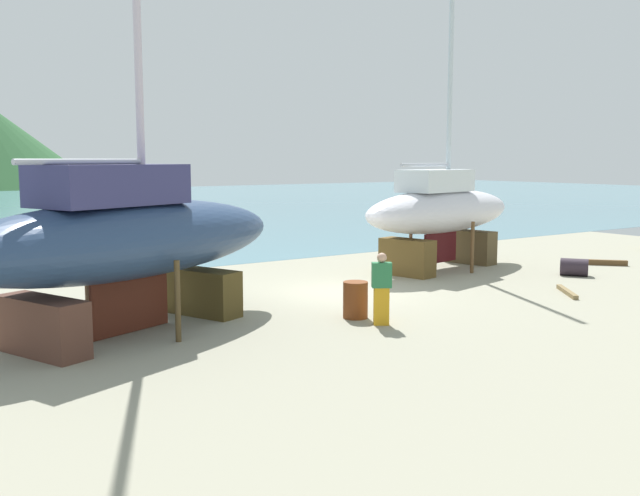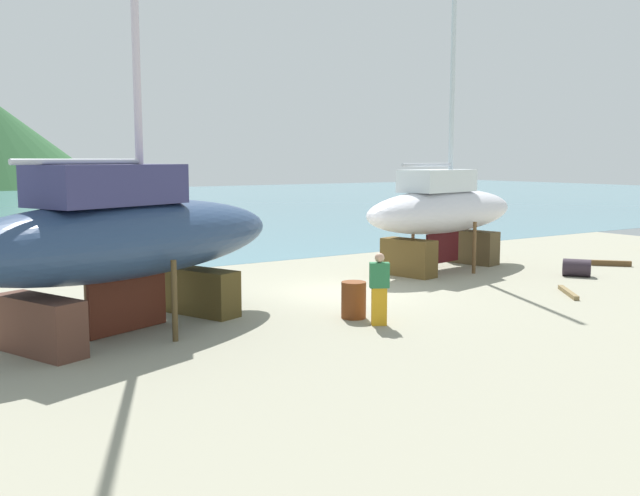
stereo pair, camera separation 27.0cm
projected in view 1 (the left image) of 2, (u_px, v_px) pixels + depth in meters
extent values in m
plane|color=gray|center=(416.00, 311.00, 17.58)|extent=(41.25, 41.25, 0.00)
cube|color=teal|center=(24.00, 209.00, 52.95)|extent=(165.00, 67.44, 0.01)
cube|color=#4A3C1B|center=(201.00, 292.00, 17.18)|extent=(1.41, 2.20, 1.10)
cube|color=#533327|center=(42.00, 327.00, 13.63)|extent=(1.41, 2.20, 1.10)
cylinder|color=#4F3B29|center=(87.00, 287.00, 16.17)|extent=(0.12, 0.12, 1.69)
cylinder|color=#503E23|center=(178.00, 301.00, 14.57)|extent=(0.12, 0.12, 1.69)
ellipsoid|color=navy|center=(128.00, 239.00, 15.22)|extent=(9.01, 5.58, 1.68)
cube|color=#522215|center=(131.00, 305.00, 15.40)|extent=(1.96, 0.83, 1.18)
cube|color=navy|center=(110.00, 185.00, 14.72)|extent=(3.47, 2.59, 0.84)
cylinder|color=#B6B9C2|center=(83.00, 162.00, 14.13)|extent=(2.86, 1.21, 0.12)
cube|color=brown|center=(470.00, 247.00, 25.63)|extent=(1.07, 1.92, 1.19)
cube|color=brown|center=(407.00, 257.00, 22.90)|extent=(1.07, 1.92, 1.19)
cylinder|color=brown|center=(411.00, 241.00, 25.08)|extent=(0.12, 0.12, 1.70)
cylinder|color=brown|center=(472.00, 248.00, 23.38)|extent=(0.12, 0.12, 1.70)
ellipsoid|color=silver|center=(441.00, 211.00, 24.09)|extent=(7.88, 3.81, 1.47)
cube|color=#501316|center=(440.00, 247.00, 24.24)|extent=(1.79, 0.46, 1.03)
cube|color=silver|center=(435.00, 181.00, 23.69)|extent=(2.95, 1.90, 0.73)
cylinder|color=silver|center=(451.00, 56.00, 23.72)|extent=(0.16, 0.16, 8.97)
cylinder|color=silver|center=(426.00, 165.00, 23.21)|extent=(2.62, 0.67, 0.11)
cube|color=orange|center=(381.00, 306.00, 16.10)|extent=(0.39, 0.35, 0.86)
cube|color=#2A7042|center=(382.00, 275.00, 16.01)|extent=(0.50, 0.44, 0.57)
sphere|color=tan|center=(382.00, 258.00, 15.97)|extent=(0.22, 0.22, 0.22)
cylinder|color=brown|center=(355.00, 300.00, 16.81)|extent=(0.70, 0.70, 0.87)
cylinder|color=#2E242E|center=(574.00, 267.00, 22.91)|extent=(0.94, 1.02, 0.56)
cube|color=olive|center=(567.00, 292.00, 19.86)|extent=(1.21, 1.47, 0.12)
cube|color=brown|center=(607.00, 263.00, 25.18)|extent=(1.03, 1.10, 0.19)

